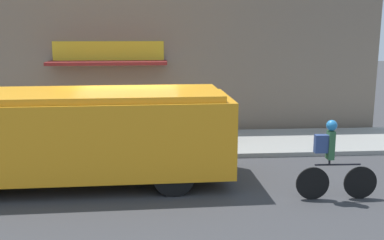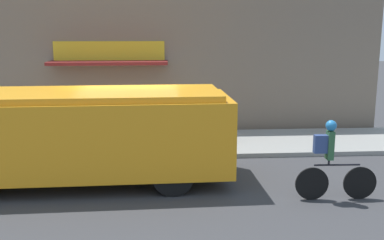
# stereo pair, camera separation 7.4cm
# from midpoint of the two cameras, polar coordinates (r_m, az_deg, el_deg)

# --- Properties ---
(ground_plane) EXTENTS (70.00, 70.00, 0.00)m
(ground_plane) POSITION_cam_midpoint_polar(r_m,az_deg,el_deg) (11.90, -7.67, -5.11)
(ground_plane) COLOR #38383A
(sidewalk) EXTENTS (28.00, 2.87, 0.12)m
(sidewalk) POSITION_cam_midpoint_polar(r_m,az_deg,el_deg) (13.26, -7.30, -3.09)
(sidewalk) COLOR gray
(sidewalk) RESTS_ON ground_plane
(storefront) EXTENTS (16.16, 1.06, 4.34)m
(storefront) POSITION_cam_midpoint_polar(r_m,az_deg,el_deg) (14.65, -7.24, 6.70)
(storefront) COLOR #756656
(storefront) RESTS_ON ground_plane
(school_bus) EXTENTS (6.90, 2.74, 2.06)m
(school_bus) POSITION_cam_midpoint_polar(r_m,az_deg,el_deg) (10.13, -12.93, -1.78)
(school_bus) COLOR orange
(school_bus) RESTS_ON ground_plane
(cyclist) EXTENTS (1.65, 0.21, 1.63)m
(cyclist) POSITION_cam_midpoint_polar(r_m,az_deg,el_deg) (9.39, 17.51, -5.06)
(cyclist) COLOR black
(cyclist) RESTS_ON ground_plane
(trash_bin) EXTENTS (0.50, 0.50, 0.91)m
(trash_bin) POSITION_cam_midpoint_polar(r_m,az_deg,el_deg) (13.10, 3.14, -0.85)
(trash_bin) COLOR slate
(trash_bin) RESTS_ON sidewalk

